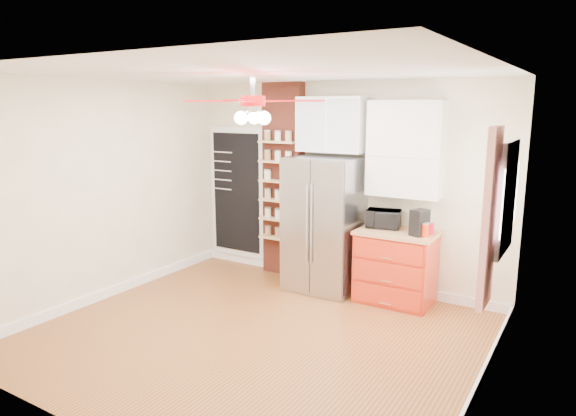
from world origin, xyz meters
The scene contains 21 objects.
floor centered at (0.00, 0.00, 0.00)m, with size 4.50×4.50×0.00m, color #955525.
ceiling centered at (0.00, 0.00, 2.70)m, with size 4.50×4.50×0.00m, color white.
wall_back centered at (0.00, 2.00, 1.35)m, with size 4.50×0.02×2.70m, color #EFE8C0.
wall_front centered at (0.00, -2.00, 1.35)m, with size 4.50×0.02×2.70m, color #EFE8C0.
wall_left centered at (-2.25, 0.00, 1.35)m, with size 0.02×4.00×2.70m, color #EFE8C0.
wall_right centered at (2.25, 0.00, 1.35)m, with size 0.02×4.00×2.70m, color #EFE8C0.
chalkboard centered at (-1.70, 1.96, 1.10)m, with size 0.95×0.05×1.95m.
brick_pillar centered at (-0.85, 1.92, 1.35)m, with size 0.60×0.16×2.70m, color maroon.
fridge centered at (-0.05, 1.63, 0.88)m, with size 0.90×0.70×1.75m, color #A5A5A9.
upper_glass_cabinet centered at (-0.05, 1.82, 2.15)m, with size 0.90×0.35×0.70m, color white.
red_cabinet centered at (0.92, 1.68, 0.45)m, with size 0.94×0.64×0.90m.
upper_shelf_unit centered at (0.92, 1.85, 1.88)m, with size 0.90×0.30×1.15m, color white.
window centered at (2.23, 0.90, 1.55)m, with size 0.04×0.75×1.05m, color white.
curtain centered at (2.18, 0.35, 1.45)m, with size 0.06×0.40×1.55m, color red.
ceiling_fan centered at (0.00, 0.00, 2.42)m, with size 1.40×1.40×0.44m.
toaster_oven centered at (0.71, 1.76, 1.01)m, with size 0.41×0.28×0.23m, color black.
coffee_maker centered at (1.21, 1.60, 1.05)m, with size 0.15×0.20×0.31m, color black.
canister_left centered at (1.29, 1.56, 0.98)m, with size 0.09×0.09×0.15m, color red.
canister_right centered at (1.29, 1.73, 0.97)m, with size 0.11×0.11×0.15m, color #AA091D.
pantry_jar_oats centered at (-1.03, 1.80, 1.44)m, with size 0.10×0.10×0.13m, color beige.
pantry_jar_beans centered at (-0.69, 1.77, 1.44)m, with size 0.09×0.09×0.13m, color #95724C.
Camera 1 is at (2.93, -4.14, 2.39)m, focal length 32.00 mm.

